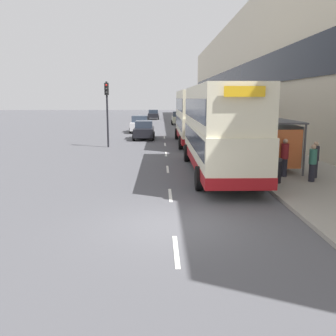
% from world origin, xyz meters
% --- Properties ---
extents(ground_plane, '(220.00, 220.00, 0.00)m').
position_xyz_m(ground_plane, '(0.00, 0.00, 0.00)').
color(ground_plane, '#515156').
extents(pavement, '(5.00, 93.00, 0.14)m').
position_xyz_m(pavement, '(6.50, 38.50, 0.07)').
color(pavement, gray).
rests_on(pavement, ground_plane).
extents(terrace_facade, '(3.10, 93.00, 13.85)m').
position_xyz_m(terrace_facade, '(10.49, 38.50, 6.92)').
color(terrace_facade, beige).
rests_on(terrace_facade, ground_plane).
extents(lane_mark_0, '(0.12, 2.00, 0.01)m').
position_xyz_m(lane_mark_0, '(0.00, -1.94, 0.01)').
color(lane_mark_0, silver).
rests_on(lane_mark_0, ground_plane).
extents(lane_mark_1, '(0.12, 2.00, 0.01)m').
position_xyz_m(lane_mark_1, '(0.00, 3.47, 0.01)').
color(lane_mark_1, silver).
rests_on(lane_mark_1, ground_plane).
extents(lane_mark_2, '(0.12, 2.00, 0.01)m').
position_xyz_m(lane_mark_2, '(0.00, 8.89, 0.01)').
color(lane_mark_2, silver).
rests_on(lane_mark_2, ground_plane).
extents(lane_mark_3, '(0.12, 2.00, 0.01)m').
position_xyz_m(lane_mark_3, '(0.00, 14.31, 0.01)').
color(lane_mark_3, silver).
rests_on(lane_mark_3, ground_plane).
extents(lane_mark_4, '(0.12, 2.00, 0.01)m').
position_xyz_m(lane_mark_4, '(0.00, 19.73, 0.01)').
color(lane_mark_4, silver).
rests_on(lane_mark_4, ground_plane).
extents(lane_mark_5, '(0.12, 2.00, 0.01)m').
position_xyz_m(lane_mark_5, '(0.00, 25.15, 0.01)').
color(lane_mark_5, silver).
rests_on(lane_mark_5, ground_plane).
extents(bus_shelter, '(1.60, 4.20, 2.48)m').
position_xyz_m(bus_shelter, '(5.77, 8.04, 1.88)').
color(bus_shelter, '#4C4C51').
rests_on(bus_shelter, ground_plane).
extents(double_decker_bus_near, '(2.85, 11.12, 4.30)m').
position_xyz_m(double_decker_bus_near, '(2.47, 7.69, 2.29)').
color(double_decker_bus_near, beige).
rests_on(double_decker_bus_near, ground_plane).
extents(double_decker_bus_ahead, '(2.85, 10.62, 4.30)m').
position_xyz_m(double_decker_bus_ahead, '(2.40, 20.05, 2.28)').
color(double_decker_bus_ahead, beige).
rests_on(double_decker_bus_ahead, ground_plane).
extents(car_0, '(2.05, 4.21, 1.67)m').
position_xyz_m(car_0, '(-1.61, 56.97, 0.83)').
color(car_0, black).
rests_on(car_0, ground_plane).
extents(car_1, '(1.94, 4.09, 1.68)m').
position_xyz_m(car_1, '(-1.88, 23.79, 0.83)').
color(car_1, black).
rests_on(car_1, ground_plane).
extents(car_2, '(2.02, 3.95, 1.85)m').
position_xyz_m(car_2, '(2.23, 43.08, 0.90)').
color(car_2, '#B7B799').
rests_on(car_2, ground_plane).
extents(car_3, '(2.08, 4.42, 1.82)m').
position_xyz_m(car_3, '(-2.65, 30.94, 0.89)').
color(car_3, silver).
rests_on(car_3, ground_plane).
extents(pedestrian_at_shelter, '(0.35, 0.35, 1.76)m').
position_xyz_m(pedestrian_at_shelter, '(5.35, 6.28, 1.04)').
color(pedestrian_at_shelter, '#23232D').
rests_on(pedestrian_at_shelter, ground_plane).
extents(pedestrian_1, '(0.33, 0.33, 1.67)m').
position_xyz_m(pedestrian_1, '(6.65, 5.97, 0.99)').
color(pedestrian_1, '#23232D').
rests_on(pedestrian_1, ground_plane).
extents(pedestrian_2, '(0.32, 0.32, 1.63)m').
position_xyz_m(pedestrian_2, '(6.22, 5.19, 0.97)').
color(pedestrian_2, '#23232D').
rests_on(pedestrian_2, ground_plane).
extents(litter_bin, '(0.55, 0.55, 1.05)m').
position_xyz_m(litter_bin, '(4.55, 5.00, 0.67)').
color(litter_bin, black).
rests_on(litter_bin, ground_plane).
extents(traffic_light_far_kerb, '(0.30, 0.32, 4.95)m').
position_xyz_m(traffic_light_far_kerb, '(-4.40, 18.08, 3.33)').
color(traffic_light_far_kerb, black).
rests_on(traffic_light_far_kerb, ground_plane).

